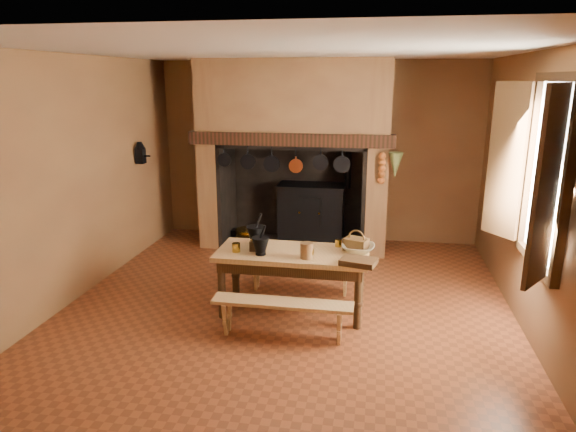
% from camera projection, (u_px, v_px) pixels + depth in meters
% --- Properties ---
extents(floor, '(5.50, 5.50, 0.00)m').
position_uv_depth(floor, '(287.00, 307.00, 5.85)').
color(floor, brown).
rests_on(floor, ground).
extents(ceiling, '(5.50, 5.50, 0.00)m').
position_uv_depth(ceiling, '(287.00, 50.00, 5.12)').
color(ceiling, silver).
rests_on(ceiling, back_wall).
extents(back_wall, '(5.00, 0.02, 2.80)m').
position_uv_depth(back_wall, '(318.00, 152.00, 8.10)').
color(back_wall, brown).
rests_on(back_wall, floor).
extents(wall_left, '(0.02, 5.50, 2.80)m').
position_uv_depth(wall_left, '(74.00, 179.00, 5.91)').
color(wall_left, brown).
rests_on(wall_left, floor).
extents(wall_right, '(0.02, 5.50, 2.80)m').
position_uv_depth(wall_right, '(536.00, 196.00, 5.06)').
color(wall_right, brown).
rests_on(wall_right, floor).
extents(wall_front, '(5.00, 0.02, 2.80)m').
position_uv_depth(wall_front, '(201.00, 287.00, 2.87)').
color(wall_front, brown).
rests_on(wall_front, floor).
extents(chimney_breast, '(2.95, 0.96, 2.80)m').
position_uv_depth(chimney_breast, '(295.00, 128.00, 7.63)').
color(chimney_breast, brown).
rests_on(chimney_breast, floor).
extents(iron_range, '(1.12, 0.55, 1.60)m').
position_uv_depth(iron_range, '(312.00, 213.00, 8.06)').
color(iron_range, black).
rests_on(iron_range, floor).
extents(hearth_pans, '(0.51, 0.62, 0.20)m').
position_uv_depth(hearth_pans, '(247.00, 237.00, 8.11)').
color(hearth_pans, gold).
rests_on(hearth_pans, floor).
extents(hanging_pans, '(1.92, 0.29, 0.27)m').
position_uv_depth(hanging_pans, '(286.00, 163.00, 7.28)').
color(hanging_pans, black).
rests_on(hanging_pans, chimney_breast).
extents(onion_string, '(0.12, 0.10, 0.46)m').
position_uv_depth(onion_string, '(382.00, 168.00, 7.04)').
color(onion_string, '#B35A21').
rests_on(onion_string, chimney_breast).
extents(herb_bunch, '(0.20, 0.20, 0.35)m').
position_uv_depth(herb_bunch, '(395.00, 165.00, 6.99)').
color(herb_bunch, '#535A2A').
rests_on(herb_bunch, chimney_breast).
extents(window, '(0.39, 1.75, 1.76)m').
position_uv_depth(window, '(535.00, 173.00, 4.63)').
color(window, white).
rests_on(window, wall_right).
extents(wall_coffee_mill, '(0.23, 0.16, 0.31)m').
position_uv_depth(wall_coffee_mill, '(140.00, 151.00, 7.34)').
color(wall_coffee_mill, black).
rests_on(wall_coffee_mill, wall_left).
extents(work_table, '(1.64, 0.73, 0.71)m').
position_uv_depth(work_table, '(293.00, 261.00, 5.60)').
color(work_table, tan).
rests_on(work_table, floor).
extents(bench_front, '(1.41, 0.25, 0.40)m').
position_uv_depth(bench_front, '(282.00, 311.00, 5.09)').
color(bench_front, tan).
rests_on(bench_front, floor).
extents(bench_back, '(1.34, 0.24, 0.38)m').
position_uv_depth(bench_back, '(300.00, 270.00, 6.21)').
color(bench_back, tan).
rests_on(bench_back, floor).
extents(mortar_large, '(0.22, 0.22, 0.37)m').
position_uv_depth(mortar_large, '(256.00, 235.00, 5.73)').
color(mortar_large, black).
rests_on(mortar_large, work_table).
extents(mortar_small, '(0.19, 0.19, 0.32)m').
position_uv_depth(mortar_small, '(261.00, 245.00, 5.43)').
color(mortar_small, black).
rests_on(mortar_small, work_table).
extents(coffee_grinder, '(0.15, 0.12, 0.17)m').
position_uv_depth(coffee_grinder, '(255.00, 245.00, 5.58)').
color(coffee_grinder, '#362411').
rests_on(coffee_grinder, work_table).
extents(brass_mug_a, '(0.12, 0.12, 0.10)m').
position_uv_depth(brass_mug_a, '(236.00, 247.00, 5.53)').
color(brass_mug_a, gold).
rests_on(brass_mug_a, work_table).
extents(brass_mug_b, '(0.09, 0.09, 0.08)m').
position_uv_depth(brass_mug_b, '(338.00, 243.00, 5.71)').
color(brass_mug_b, gold).
rests_on(brass_mug_b, work_table).
extents(mixing_bowl, '(0.37, 0.37, 0.09)m').
position_uv_depth(mixing_bowl, '(358.00, 248.00, 5.53)').
color(mixing_bowl, '#C0B793').
rests_on(mixing_bowl, work_table).
extents(stoneware_crock, '(0.17, 0.17, 0.17)m').
position_uv_depth(stoneware_crock, '(307.00, 251.00, 5.33)').
color(stoneware_crock, brown).
rests_on(stoneware_crock, work_table).
extents(glass_jar, '(0.08, 0.08, 0.13)m').
position_uv_depth(glass_jar, '(308.00, 253.00, 5.32)').
color(glass_jar, beige).
rests_on(glass_jar, work_table).
extents(wicker_basket, '(0.29, 0.25, 0.23)m').
position_uv_depth(wicker_basket, '(356.00, 244.00, 5.58)').
color(wicker_basket, '#4F3517').
rests_on(wicker_basket, work_table).
extents(wooden_tray, '(0.40, 0.32, 0.06)m').
position_uv_depth(wooden_tray, '(358.00, 262.00, 5.17)').
color(wooden_tray, '#362411').
rests_on(wooden_tray, work_table).
extents(brass_cup, '(0.17, 0.17, 0.11)m').
position_uv_depth(brass_cup, '(308.00, 253.00, 5.35)').
color(brass_cup, gold).
rests_on(brass_cup, work_table).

